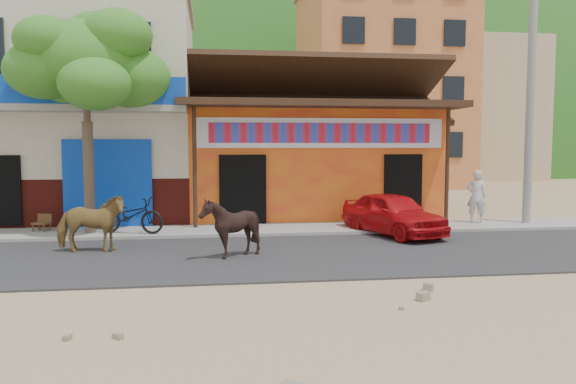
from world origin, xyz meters
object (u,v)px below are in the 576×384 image
Objects in this scene: scooter at (131,215)px; pedestrian at (476,196)px; cow_tan at (90,223)px; cow_dark at (231,227)px; tree at (87,121)px; red_car at (393,213)px; utility_pole at (531,90)px; cafe_chair_left at (41,215)px.

pedestrian is (10.18, 0.72, 0.31)m from scooter.
cow_dark is at bearing -109.06° from cow_tan.
scooter is at bearing 22.18° from pedestrian.
tree is 1.75× the size of red_car.
utility_pole reaches higher than red_car.
utility_pole is at bearing -4.97° from red_car.
scooter reaches higher than cafe_chair_left.
red_car is 9.68m from cafe_chair_left.
scooter is (-7.06, 0.73, -0.02)m from red_car.
utility_pole reaches higher than scooter.
tree is 3.83× the size of cow_tan.
red_car is 7.09m from scooter.
pedestrian is at bearing 5.33° from red_car.
cow_tan is 11.16m from pedestrian.
cow_dark is at bearing 45.55° from pedestrian.
utility_pole reaches higher than cafe_chair_left.
scooter is (1.11, -0.27, -2.51)m from tree.
cow_tan is 3.32m from cow_dark.
red_car is at bearing -165.49° from utility_pole.
cafe_chair_left is at bearing 32.27° from cow_tan.
red_car is (4.50, 2.51, -0.08)m from cow_dark.
red_car is at bearing -79.79° from cow_tan.
red_car is at bearing 6.15° from cafe_chair_left.
cafe_chair_left is at bearing 17.85° from pedestrian.
cow_dark reaches higher than cow_tan.
cow_dark is (-9.14, -3.71, -3.42)m from utility_pole.
pedestrian reaches higher than cafe_chair_left.
scooter is 1.16× the size of pedestrian.
red_car reaches higher than scooter.
cafe_chair_left is (-1.40, 0.51, -2.57)m from tree.
tree reaches higher than red_car.
cow_dark is 5.16m from red_car.
cow_tan is 1.83× the size of cafe_chair_left.
utility_pole is 12.22m from scooter.
red_car is at bearing 129.23° from cow_dark.
cafe_chair_left is at bearing 159.89° from tree.
tree is 6.99× the size of cafe_chair_left.
red_car is at bearing -6.98° from tree.
tree is 3.74× the size of pedestrian.
pedestrian is 12.70m from cafe_chair_left.
cafe_chair_left is at bearing 91.08° from scooter.
utility_pole is at bearing -78.36° from cow_tan.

